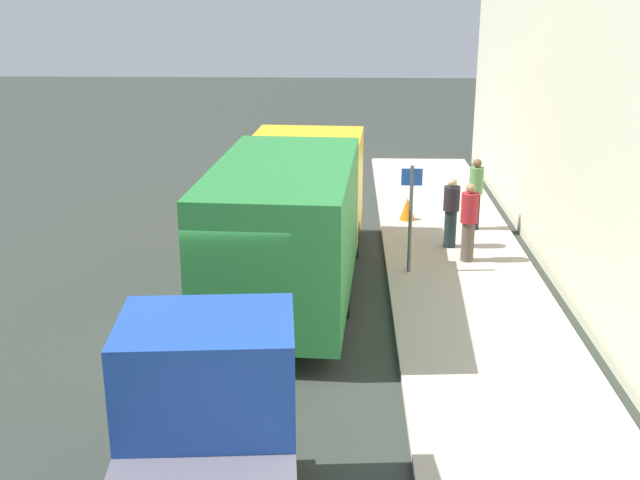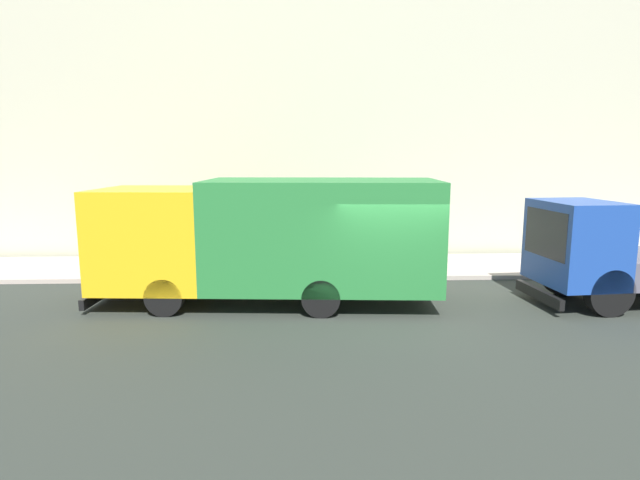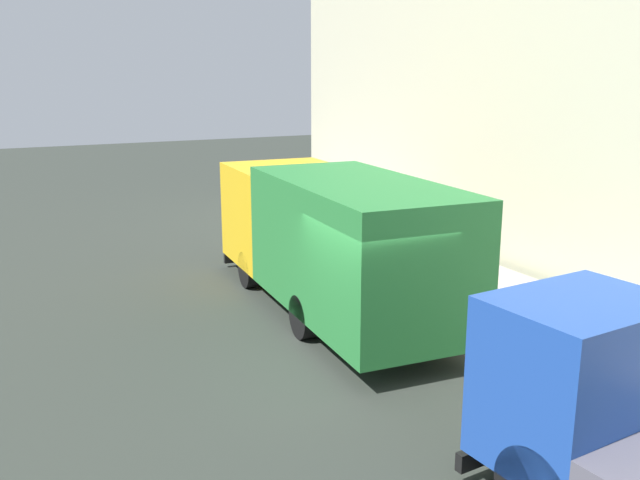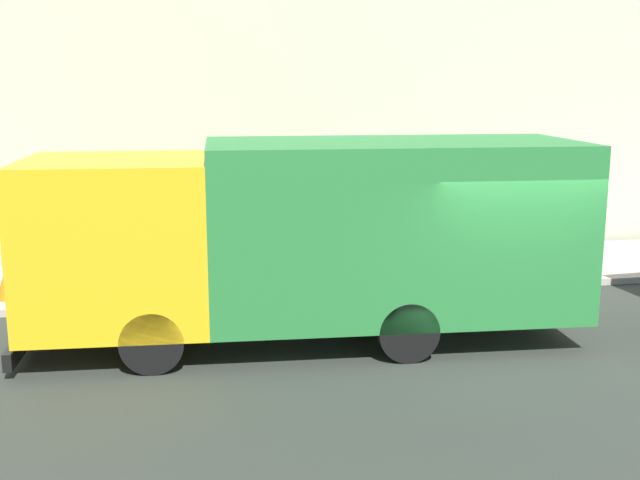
{
  "view_description": "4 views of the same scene",
  "coord_description": "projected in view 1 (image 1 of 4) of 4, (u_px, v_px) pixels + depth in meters",
  "views": [
    {
      "loc": [
        2.07,
        -12.64,
        6.17
      ],
      "look_at": [
        1.6,
        1.88,
        1.39
      ],
      "focal_mm": 44.77,
      "sensor_mm": 36.0,
      "label": 1
    },
    {
      "loc": [
        -11.05,
        2.01,
        3.54
      ],
      "look_at": [
        0.86,
        1.57,
        1.54
      ],
      "focal_mm": 28.86,
      "sensor_mm": 36.0,
      "label": 2
    },
    {
      "loc": [
        -5.41,
        -9.6,
        4.95
      ],
      "look_at": [
        0.93,
        3.09,
        1.47
      ],
      "focal_mm": 38.86,
      "sensor_mm": 36.0,
      "label": 3
    },
    {
      "loc": [
        -10.04,
        4.71,
        3.82
      ],
      "look_at": [
        1.14,
        2.57,
        1.48
      ],
      "focal_mm": 43.95,
      "sensor_mm": 36.0,
      "label": 4
    }
  ],
  "objects": [
    {
      "name": "small_flatbed_truck",
      "position": [
        202.0,
        473.0,
        8.49
      ],
      "size": [
        2.41,
        5.11,
        2.47
      ],
      "rotation": [
        0.0,
        0.0,
        0.08
      ],
      "color": "#1D439B",
      "rests_on": "ground"
    },
    {
      "name": "large_utility_truck",
      "position": [
        292.0,
        215.0,
        16.06
      ],
      "size": [
        2.98,
        8.18,
        2.94
      ],
      "rotation": [
        0.0,
        0.0,
        -0.06
      ],
      "color": "gold",
      "rests_on": "ground"
    },
    {
      "name": "ground",
      "position": [
        226.0,
        347.0,
        13.99
      ],
      "size": [
        80.0,
        80.0,
        0.0
      ],
      "primitive_type": "plane",
      "color": "#2C312B"
    },
    {
      "name": "traffic_cone_orange",
      "position": [
        407.0,
        209.0,
        20.9
      ],
      "size": [
        0.41,
        0.41,
        0.59
      ],
      "primitive_type": "cone",
      "color": "orange",
      "rests_on": "sidewalk"
    },
    {
      "name": "pedestrian_walking",
      "position": [
        469.0,
        221.0,
        17.65
      ],
      "size": [
        0.47,
        0.47,
        1.78
      ],
      "rotation": [
        0.0,
        0.0,
        6.03
      ],
      "color": "brown",
      "rests_on": "sidewalk"
    },
    {
      "name": "street_sign_post",
      "position": [
        411.0,
        209.0,
        16.85
      ],
      "size": [
        0.44,
        0.08,
        2.34
      ],
      "color": "#4C5156",
      "rests_on": "sidewalk"
    },
    {
      "name": "sidewalk",
      "position": [
        491.0,
        348.0,
        13.83
      ],
      "size": [
        3.25,
        30.0,
        0.12
      ],
      "primitive_type": "cube",
      "color": "#B1A196",
      "rests_on": "ground"
    },
    {
      "name": "pedestrian_third",
      "position": [
        451.0,
        211.0,
        18.6
      ],
      "size": [
        0.41,
        0.41,
        1.68
      ],
      "rotation": [
        0.0,
        0.0,
        0.08
      ],
      "color": "#1A252A",
      "rests_on": "sidewalk"
    },
    {
      "name": "pedestrian_standing",
      "position": [
        476.0,
        192.0,
        19.91
      ],
      "size": [
        0.43,
        0.43,
        1.8
      ],
      "rotation": [
        0.0,
        0.0,
        5.01
      ],
      "color": "black",
      "rests_on": "sidewalk"
    }
  ]
}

